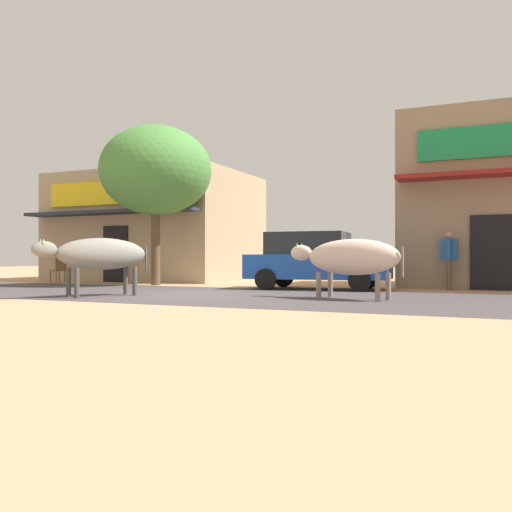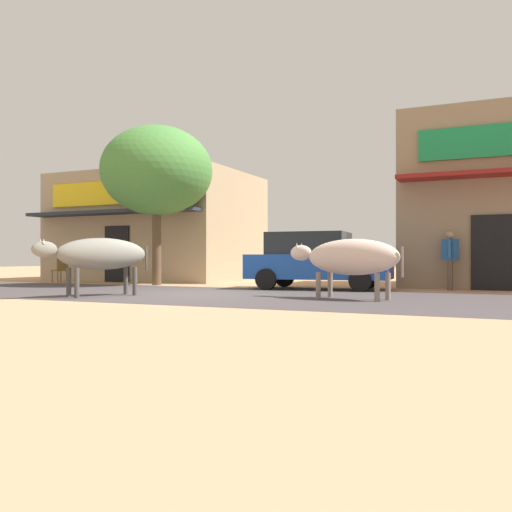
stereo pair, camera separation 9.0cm
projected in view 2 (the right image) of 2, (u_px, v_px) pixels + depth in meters
ground at (188, 294)px, 13.75m from camera, size 80.00×80.00×0.00m
asphalt_road at (188, 294)px, 13.75m from camera, size 72.00×6.04×0.00m
storefront_left_cafe at (158, 228)px, 23.03m from camera, size 7.66×6.29×4.29m
roadside_tree at (157, 171)px, 18.26m from camera, size 3.70×3.70×5.27m
parked_hatchback_car at (316, 260)px, 15.92m from camera, size 4.19×2.24×1.64m
cow_near_brown at (100, 254)px, 12.88m from camera, size 1.60×2.67×1.37m
cow_far_dark at (350, 257)px, 12.01m from camera, size 2.76×1.25×1.31m
pedestrian_by_shop at (450, 255)px, 15.36m from camera, size 0.47×0.61×1.66m
cafe_chair_near_tree at (61, 269)px, 19.97m from camera, size 0.53×0.53×0.92m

